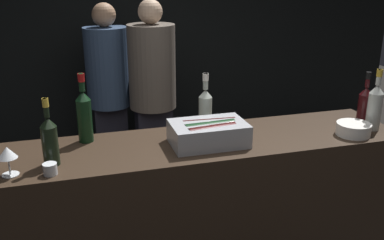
# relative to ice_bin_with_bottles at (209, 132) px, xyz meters

# --- Properties ---
(wall_back_chalkboard) EXTENTS (6.40, 0.06, 2.80)m
(wall_back_chalkboard) POSITION_rel_ice_bin_with_bottles_xyz_m (-0.07, 2.50, 0.26)
(wall_back_chalkboard) COLOR black
(wall_back_chalkboard) RESTS_ON ground_plane
(bar_counter) EXTENTS (2.44, 0.56, 1.07)m
(bar_counter) POSITION_rel_ice_bin_with_bottles_xyz_m (-0.07, 0.05, -0.60)
(bar_counter) COLOR #2D2116
(bar_counter) RESTS_ON ground_plane
(ice_bin_with_bottles) EXTENTS (0.41, 0.27, 0.13)m
(ice_bin_with_bottles) POSITION_rel_ice_bin_with_bottles_xyz_m (0.00, 0.00, 0.00)
(ice_bin_with_bottles) COLOR #9EA0A5
(ice_bin_with_bottles) RESTS_ON bar_counter
(bowl_white) EXTENTS (0.20, 0.20, 0.07)m
(bowl_white) POSITION_rel_ice_bin_with_bottles_xyz_m (0.85, -0.10, -0.03)
(bowl_white) COLOR silver
(bowl_white) RESTS_ON bar_counter
(wine_glass) EXTENTS (0.09, 0.09, 0.14)m
(wine_glass) POSITION_rel_ice_bin_with_bottles_xyz_m (-1.01, -0.11, 0.04)
(wine_glass) COLOR silver
(wine_glass) RESTS_ON bar_counter
(candle_votive) EXTENTS (0.07, 0.07, 0.06)m
(candle_votive) POSITION_rel_ice_bin_with_bottles_xyz_m (-0.83, -0.15, -0.04)
(candle_votive) COLOR silver
(candle_votive) RESTS_ON bar_counter
(red_wine_bottle_black_foil) EXTENTS (0.08, 0.08, 0.33)m
(red_wine_bottle_black_foil) POSITION_rel_ice_bin_with_bottles_xyz_m (1.03, 0.06, 0.06)
(red_wine_bottle_black_foil) COLOR black
(red_wine_bottle_black_foil) RESTS_ON bar_counter
(red_wine_bottle_burgundy) EXTENTS (0.08, 0.08, 0.39)m
(red_wine_bottle_burgundy) POSITION_rel_ice_bin_with_bottles_xyz_m (-0.65, 0.23, 0.09)
(red_wine_bottle_burgundy) COLOR black
(red_wine_bottle_burgundy) RESTS_ON bar_counter
(rose_wine_bottle) EXTENTS (0.08, 0.08, 0.37)m
(rose_wine_bottle) POSITION_rel_ice_bin_with_bottles_xyz_m (1.02, -0.05, 0.08)
(rose_wine_bottle) COLOR #B2B7AD
(rose_wine_bottle) RESTS_ON bar_counter
(champagne_bottle) EXTENTS (0.08, 0.08, 0.34)m
(champagne_bottle) POSITION_rel_ice_bin_with_bottles_xyz_m (-0.82, -0.04, 0.06)
(champagne_bottle) COLOR black
(champagne_bottle) RESTS_ON bar_counter
(white_wine_bottle) EXTENTS (0.08, 0.08, 0.33)m
(white_wine_bottle) POSITION_rel_ice_bin_with_bottles_xyz_m (0.06, 0.27, 0.07)
(white_wine_bottle) COLOR #9EA899
(white_wine_bottle) RESTS_ON bar_counter
(person_in_hoodie) EXTENTS (0.42, 0.42, 1.75)m
(person_in_hoodie) POSITION_rel_ice_bin_with_bottles_xyz_m (-0.01, 1.58, -0.17)
(person_in_hoodie) COLOR black
(person_in_hoodie) RESTS_ON ground_plane
(person_blond_tee) EXTENTS (0.39, 0.39, 1.72)m
(person_blond_tee) POSITION_rel_ice_bin_with_bottles_xyz_m (-0.37, 1.82, -0.19)
(person_blond_tee) COLOR black
(person_blond_tee) RESTS_ON ground_plane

